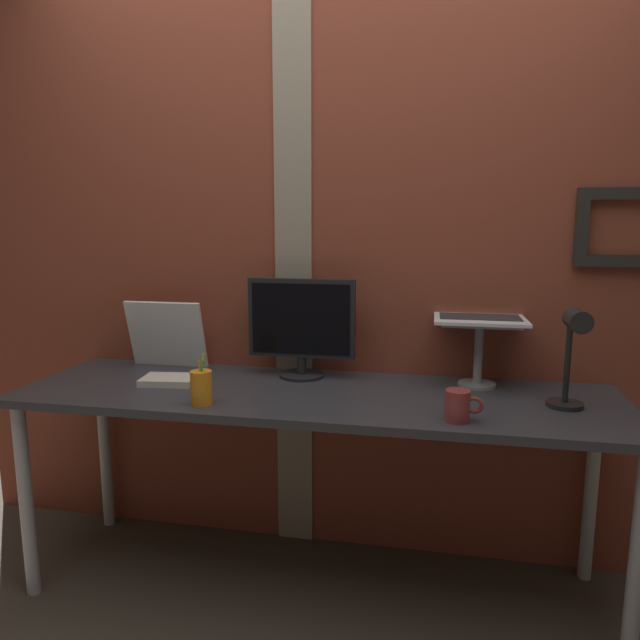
{
  "coord_description": "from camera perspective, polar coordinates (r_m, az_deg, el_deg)",
  "views": [
    {
      "loc": [
        0.39,
        -1.83,
        1.38
      ],
      "look_at": [
        -0.02,
        0.22,
        1.03
      ],
      "focal_mm": 31.82,
      "sensor_mm": 36.0,
      "label": 1
    }
  ],
  "objects": [
    {
      "name": "pen_cup",
      "position": [
        1.97,
        -11.85,
        -6.64
      ],
      "size": [
        0.07,
        0.07,
        0.18
      ],
      "color": "orange",
      "rests_on": "desk"
    },
    {
      "name": "coffee_mug",
      "position": [
        1.83,
        13.74,
        -8.37
      ],
      "size": [
        0.12,
        0.08,
        0.1
      ],
      "color": "maroon",
      "rests_on": "desk"
    },
    {
      "name": "desk",
      "position": [
        2.11,
        -0.54,
        -9.15
      ],
      "size": [
        2.19,
        0.63,
        0.78
      ],
      "color": "#333338",
      "rests_on": "ground_plane"
    },
    {
      "name": "monitor",
      "position": [
        2.24,
        -1.88,
        -0.28
      ],
      "size": [
        0.43,
        0.18,
        0.39
      ],
      "color": "black",
      "rests_on": "desk"
    },
    {
      "name": "whiteboard_panel",
      "position": [
        2.5,
        -15.2,
        -1.41
      ],
      "size": [
        0.34,
        0.09,
        0.29
      ],
      "primitive_type": "cube",
      "rotation": [
        0.25,
        0.0,
        0.0
      ],
      "color": "white",
      "rests_on": "desk"
    },
    {
      "name": "desk_lamp",
      "position": [
        1.99,
        24.07,
        -2.6
      ],
      "size": [
        0.12,
        0.2,
        0.34
      ],
      "color": "black",
      "rests_on": "desk"
    },
    {
      "name": "laptop_stand",
      "position": [
        2.2,
        15.68,
        -2.22
      ],
      "size": [
        0.28,
        0.22,
        0.25
      ],
      "color": "gray",
      "rests_on": "desk"
    },
    {
      "name": "paper_clutter_stack",
      "position": [
        2.27,
        -14.96,
        -5.85
      ],
      "size": [
        0.22,
        0.16,
        0.03
      ],
      "primitive_type": "cube",
      "rotation": [
        0.0,
        0.0,
        0.12
      ],
      "color": "silver",
      "rests_on": "desk"
    },
    {
      "name": "laptop",
      "position": [
        2.25,
        15.71,
        1.58
      ],
      "size": [
        0.33,
        0.3,
        0.22
      ],
      "color": "white",
      "rests_on": "laptop_stand"
    },
    {
      "name": "ground_plane",
      "position": [
        2.33,
        -0.67,
        -26.77
      ],
      "size": [
        6.0,
        6.0,
        0.0
      ],
      "primitive_type": "plane",
      "color": "#4C4238"
    },
    {
      "name": "brick_wall_back",
      "position": [
        2.37,
        1.83,
        6.0
      ],
      "size": [
        3.36,
        0.16,
        2.46
      ],
      "color": "brown",
      "rests_on": "ground_plane"
    }
  ]
}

